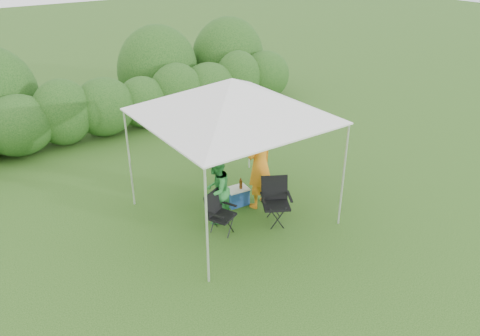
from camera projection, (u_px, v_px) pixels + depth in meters
ground at (247, 224)px, 9.21m from camera, size 70.00×70.00×0.00m
hedge at (128, 102)px, 13.30m from camera, size 11.76×1.53×1.80m
canopy at (232, 98)px, 8.47m from camera, size 3.10×3.10×2.83m
chair_right at (275, 198)px, 9.12m from camera, size 0.71×0.70×0.92m
chair_left at (218, 211)px, 8.80m from camera, size 0.62×0.60×0.82m
man at (260, 164)px, 9.46m from camera, size 0.78×0.61×1.89m
woman at (216, 190)px, 9.03m from camera, size 0.85×0.80×1.39m
cooler at (237, 196)px, 9.82m from camera, size 0.49×0.38×0.38m
bottle at (241, 183)px, 9.68m from camera, size 0.06×0.06×0.24m
lawn_toy at (265, 119)px, 13.97m from camera, size 0.65×0.54×0.33m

